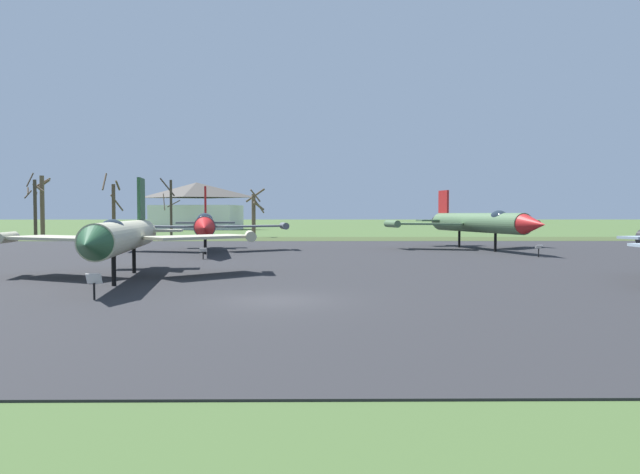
{
  "coord_description": "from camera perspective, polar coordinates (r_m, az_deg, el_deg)",
  "views": [
    {
      "loc": [
        1.39,
        -21.88,
        3.29
      ],
      "look_at": [
        1.79,
        19.04,
        1.65
      ],
      "focal_mm": 33.05,
      "sensor_mm": 36.0,
      "label": 1
    }
  ],
  "objects": [
    {
      "name": "ground_plane",
      "position": [
        22.17,
        -4.18,
        -6.24
      ],
      "size": [
        600.0,
        600.0,
        0.0
      ],
      "primitive_type": "plane",
      "color": "#425B2D"
    },
    {
      "name": "asphalt_apron",
      "position": [
        39.65,
        -2.58,
        -2.43
      ],
      "size": [
        87.49,
        58.68,
        0.05
      ],
      "primitive_type": "cube",
      "color": "#28282B",
      "rests_on": "ground"
    },
    {
      "name": "grass_verge_strip",
      "position": [
        74.91,
        -1.63,
        -0.2
      ],
      "size": [
        147.49,
        12.0,
        0.06
      ],
      "primitive_type": "cube",
      "color": "#3A4824",
      "rests_on": "ground"
    },
    {
      "name": "jet_fighter_front_left",
      "position": [
        30.53,
        -18.43,
        0.13
      ],
      "size": [
        13.32,
        15.51,
        5.37
      ],
      "color": "#B7B293",
      "rests_on": "ground"
    },
    {
      "name": "info_placard_front_left",
      "position": [
        23.68,
        -21.03,
        -4.24
      ],
      "size": [
        0.58,
        0.22,
        1.04
      ],
      "color": "black",
      "rests_on": "ground"
    },
    {
      "name": "jet_fighter_front_right",
      "position": [
        54.16,
        15.19,
        1.39
      ],
      "size": [
        15.0,
        18.34,
        5.62
      ],
      "color": "#4C6B47",
      "rests_on": "ground"
    },
    {
      "name": "info_placard_front_right",
      "position": [
        46.5,
        20.41,
        -1.17
      ],
      "size": [
        0.52,
        0.3,
        0.96
      ],
      "color": "black",
      "rests_on": "ground"
    },
    {
      "name": "jet_fighter_rear_right",
      "position": [
        50.0,
        -11.06,
        1.17
      ],
      "size": [
        14.73,
        17.13,
        5.83
      ],
      "color": "#565B60",
      "rests_on": "ground"
    },
    {
      "name": "info_placard_rear_right",
      "position": [
        42.31,
        -11.25,
        -1.48
      ],
      "size": [
        0.54,
        0.33,
        0.86
      ],
      "color": "black",
      "rests_on": "ground"
    },
    {
      "name": "bare_tree_far_left",
      "position": [
        91.8,
        -25.33,
        3.0
      ],
      "size": [
        2.28,
        2.73,
        8.61
      ],
      "color": "brown",
      "rests_on": "ground"
    },
    {
      "name": "bare_tree_left_of_center",
      "position": [
        88.49,
        -25.93,
        2.71
      ],
      "size": [
        1.45,
        2.16,
        8.83
      ],
      "color": "#42382D",
      "rests_on": "ground"
    },
    {
      "name": "bare_tree_center",
      "position": [
        87.96,
        -19.38,
        2.82
      ],
      "size": [
        2.88,
        2.57,
        9.05
      ],
      "color": "brown",
      "rests_on": "ground"
    },
    {
      "name": "bare_tree_right_of_center",
      "position": [
        85.38,
        -14.27,
        2.94
      ],
      "size": [
        2.51,
        2.55,
        8.24
      ],
      "color": "#42382D",
      "rests_on": "ground"
    },
    {
      "name": "bare_tree_far_right",
      "position": [
        82.24,
        -6.37,
        2.45
      ],
      "size": [
        2.83,
        3.11,
        6.86
      ],
      "color": "brown",
      "rests_on": "ground"
    },
    {
      "name": "visitor_building",
      "position": [
        124.72,
        -11.86,
        2.94
      ],
      "size": [
        19.52,
        13.13,
        9.71
      ],
      "color": "silver",
      "rests_on": "ground"
    }
  ]
}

